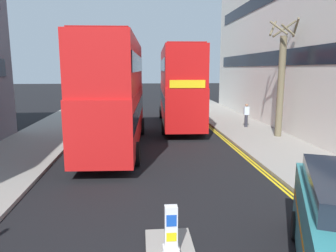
{
  "coord_description": "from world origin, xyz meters",
  "views": [
    {
      "loc": [
        -0.63,
        -1.92,
        4.13
      ],
      "look_at": [
        0.5,
        11.0,
        1.8
      ],
      "focal_mm": 34.13,
      "sensor_mm": 36.0,
      "label": 1
    }
  ],
  "objects_px": {
    "keep_left_bollard": "(171,232)",
    "pedestrian_far": "(246,115)",
    "double_decker_bus_away": "(115,90)",
    "double_decker_bus_oncoming": "(180,84)"
  },
  "relations": [
    {
      "from": "double_decker_bus_away",
      "to": "pedestrian_far",
      "type": "distance_m",
      "value": 9.96
    },
    {
      "from": "double_decker_bus_away",
      "to": "double_decker_bus_oncoming",
      "type": "relative_size",
      "value": 1.0
    },
    {
      "from": "double_decker_bus_oncoming",
      "to": "pedestrian_far",
      "type": "distance_m",
      "value": 5.21
    },
    {
      "from": "keep_left_bollard",
      "to": "pedestrian_far",
      "type": "bearing_deg",
      "value": 65.83
    },
    {
      "from": "keep_left_bollard",
      "to": "double_decker_bus_oncoming",
      "type": "relative_size",
      "value": 0.1
    },
    {
      "from": "keep_left_bollard",
      "to": "pedestrian_far",
      "type": "relative_size",
      "value": 0.69
    },
    {
      "from": "double_decker_bus_oncoming",
      "to": "pedestrian_far",
      "type": "height_order",
      "value": "double_decker_bus_oncoming"
    },
    {
      "from": "keep_left_bollard",
      "to": "pedestrian_far",
      "type": "height_order",
      "value": "pedestrian_far"
    },
    {
      "from": "double_decker_bus_away",
      "to": "double_decker_bus_oncoming",
      "type": "bearing_deg",
      "value": 56.65
    },
    {
      "from": "keep_left_bollard",
      "to": "double_decker_bus_away",
      "type": "relative_size",
      "value": 0.1
    }
  ]
}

